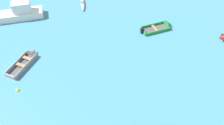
% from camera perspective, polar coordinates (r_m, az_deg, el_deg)
% --- Properties ---
extents(rowboat_grey_foreground_center, '(3.18, 4.23, 1.20)m').
position_cam_1_polar(rowboat_grey_foreground_center, '(25.12, -21.23, 1.08)').
color(rowboat_grey_foreground_center, '#4C4C51').
rests_on(rowboat_grey_foreground_center, ground_plane).
extents(rowboat_green_center, '(4.36, 2.30, 1.36)m').
position_cam_1_polar(rowboat_green_center, '(28.26, 13.25, 9.19)').
color(rowboat_green_center, '#4C4C51').
rests_on(rowboat_green_center, ground_plane).
extents(motor_launch_white_near_right, '(6.97, 2.55, 2.52)m').
position_cam_1_polar(motor_launch_white_near_right, '(31.45, -24.12, 11.63)').
color(motor_launch_white_near_right, white).
rests_on(motor_launch_white_near_right, ground_plane).
extents(kayak_grey_midfield_right, '(0.60, 3.60, 0.34)m').
position_cam_1_polar(kayak_grey_midfield_right, '(32.16, -7.71, 15.13)').
color(kayak_grey_midfield_right, gray).
rests_on(kayak_grey_midfield_right, ground_plane).
extents(mooring_buoy_trailing, '(0.36, 0.36, 0.36)m').
position_cam_1_polar(mooring_buoy_trailing, '(22.86, -23.52, -6.76)').
color(mooring_buoy_trailing, yellow).
rests_on(mooring_buoy_trailing, ground_plane).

